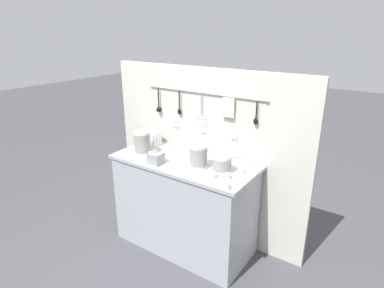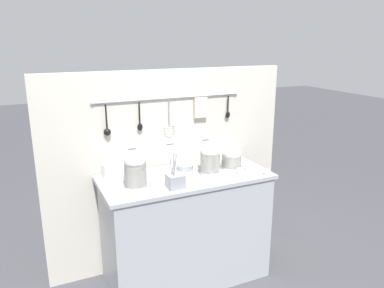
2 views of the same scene
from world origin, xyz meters
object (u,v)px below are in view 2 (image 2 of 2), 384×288
Objects in this scene: bowl_stack_nested_right at (136,174)px; cup_edge_far at (223,162)px; plate_stack at (114,171)px; cup_front_left at (248,168)px; cup_centre at (198,168)px; bowl_stack_tall_left at (232,160)px; cutlery_caddy at (175,181)px; cup_edge_near at (267,172)px; steel_mixing_bowl at (185,167)px; cup_by_caddy at (143,172)px; cup_front_right at (196,162)px; cup_beside_plates at (241,161)px; bowl_stack_back_corner at (210,162)px; cup_mid_row at (240,171)px; cup_back_right at (153,184)px.

bowl_stack_nested_right is 4.56× the size of cup_edge_far.
cup_front_left is at bearing -14.72° from plate_stack.
cup_centre is at bearing 155.06° from cup_front_left.
bowl_stack_tall_left is 0.28m from cup_centre.
cutlery_caddy reaches higher than plate_stack.
steel_mixing_bowl is at bearing 143.31° from cup_edge_near.
bowl_stack_tall_left is at bearing -11.35° from plate_stack.
cutlery_caddy reaches higher than cup_edge_near.
cup_by_caddy is (0.13, 0.23, -0.09)m from bowl_stack_nested_right.
cup_edge_near and cup_front_right have the same top height.
cup_by_caddy is 0.69m from cup_edge_far.
cup_edge_far is (-0.12, 0.20, 0.00)m from cup_front_left.
cup_beside_plates is at bearing 31.46° from bowl_stack_tall_left.
plate_stack reaches higher than cup_front_right.
bowl_stack_nested_right reaches higher than cup_by_caddy.
bowl_stack_nested_right is (-0.62, -0.03, 0.01)m from bowl_stack_back_corner.
cup_mid_row is (0.21, -0.10, -0.08)m from bowl_stack_back_corner.
bowl_stack_back_corner is at bearing 154.67° from cup_mid_row.
plate_stack is 0.72× the size of cutlery_caddy.
bowl_stack_nested_right is 0.84m from cup_edge_far.
cutlery_caddy is 5.39× the size of cup_front_left.
cup_edge_near is 1.00× the size of cup_edge_far.
plate_stack reaches higher than cup_mid_row.
cup_mid_row is at bearing -39.61° from steel_mixing_bowl.
steel_mixing_bowl is 0.66m from cup_edge_near.
cup_back_right is (0.12, -0.03, -0.09)m from bowl_stack_nested_right.
bowl_stack_back_corner is 1.51× the size of steel_mixing_bowl.
plate_stack reaches higher than cup_beside_plates.
cup_back_right is at bearing -145.52° from steel_mixing_bowl.
cup_edge_near is (0.75, -0.07, -0.03)m from cutlery_caddy.
cup_front_left is at bearing -103.81° from cup_beside_plates.
cup_edge_near is at bearing -30.56° from cup_mid_row.
bowl_stack_tall_left is 1.14× the size of steel_mixing_bowl.
cup_mid_row and cup_front_left have the same top height.
cup_beside_plates is 1.00× the size of cup_centre.
bowl_stack_back_corner is 4.24× the size of cup_back_right.
cup_front_right is at bearing 92.49° from bowl_stack_back_corner.
cup_edge_far is at bearing 170.31° from cup_beside_plates.
cutlery_caddy is at bearing -45.21° from plate_stack.
bowl_stack_tall_left is (0.21, 0.03, -0.03)m from bowl_stack_back_corner.
cup_beside_plates is 1.00× the size of cup_by_caddy.
cup_edge_far is at bearing 12.58° from bowl_stack_nested_right.
cup_by_caddy is at bearing 174.96° from cup_beside_plates.
cup_beside_plates is at bearing 20.08° from cutlery_caddy.
bowl_stack_back_corner is 4.24× the size of cup_mid_row.
cup_edge_far is at bearing 16.61° from cup_back_right.
steel_mixing_bowl is 0.14m from cup_front_right.
bowl_stack_nested_right is at bearing 157.75° from cutlery_caddy.
cup_mid_row is 1.00× the size of cup_edge_far.
cup_centre is at bearing -8.60° from plate_stack.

